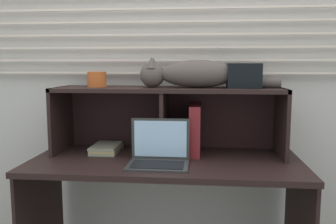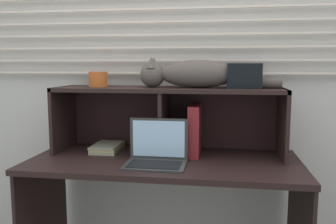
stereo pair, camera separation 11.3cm
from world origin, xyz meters
TOP-DOWN VIEW (x-y plane):
  - back_panel_with_blinds at (0.00, 0.55)m, footprint 4.40×0.08m
  - desk at (0.00, 0.19)m, footprint 1.46×0.65m
  - hutch_shelf_unit at (-0.00, 0.36)m, footprint 1.30×0.35m
  - cat at (0.14, 0.33)m, footprint 0.78×0.17m
  - laptop at (-0.02, 0.09)m, footprint 0.31×0.22m
  - binder_upright at (0.16, 0.33)m, footprint 0.06×0.26m
  - book_stack at (-0.37, 0.32)m, footprint 0.16×0.24m
  - small_basket at (-0.41, 0.33)m, footprint 0.11×0.11m
  - storage_box at (0.42, 0.33)m, footprint 0.18×0.16m

SIDE VIEW (x-z plane):
  - desk at x=0.00m, z-range 0.24..1.01m
  - book_stack at x=-0.37m, z-range 0.78..0.82m
  - laptop at x=-0.02m, z-range 0.71..0.94m
  - binder_upright at x=0.16m, z-range 0.78..1.06m
  - hutch_shelf_unit at x=0.00m, z-range 0.86..1.24m
  - small_basket at x=-0.41m, z-range 1.16..1.25m
  - storage_box at x=0.42m, z-range 1.16..1.30m
  - cat at x=0.14m, z-range 1.15..1.32m
  - back_panel_with_blinds at x=0.00m, z-range 0.01..2.51m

